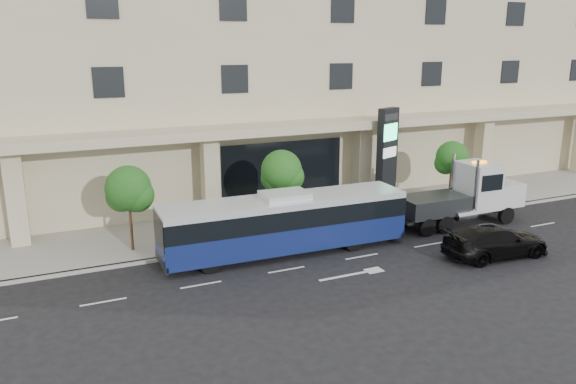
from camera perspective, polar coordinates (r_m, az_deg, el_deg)
name	(u,v)px	position (r m, az deg, el deg)	size (l,w,h in m)	color
ground	(346,247)	(28.73, 5.93, -5.54)	(120.00, 120.00, 0.00)	black
sidewalk	(303,218)	(32.87, 1.57, -2.68)	(120.00, 6.00, 0.15)	gray
curb	(328,234)	(30.34, 4.04, -4.23)	(120.00, 0.30, 0.15)	gray
convention_center	(240,44)	(40.98, -4.92, 14.79)	(60.00, 17.60, 20.00)	#BBAE8C
tree_left	(129,192)	(27.90, -15.84, 0.04)	(2.27, 2.20, 4.22)	#422B19
tree_mid	(282,173)	(30.00, -0.62, 1.92)	(2.28, 2.20, 4.38)	#422B19
tree_right	(452,160)	(36.13, 16.35, 3.17)	(2.10, 2.00, 4.04)	#422B19
city_bus	(285,222)	(27.28, -0.32, -3.08)	(12.25, 2.88, 3.09)	black
tow_truck	(466,196)	(33.23, 17.61, -0.42)	(8.65, 2.32, 3.94)	#2D3033
black_sedan	(496,241)	(28.85, 20.34, -4.70)	(2.17, 5.34, 1.55)	black
signage_pylon	(387,157)	(34.81, 10.01, 3.49)	(1.61, 1.09, 6.11)	black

